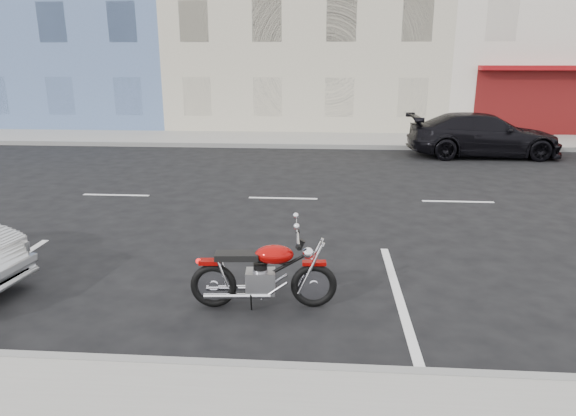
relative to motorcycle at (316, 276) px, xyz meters
name	(u,v)px	position (x,y,z in m)	size (l,w,h in m)	color
ground	(369,200)	(1.13, 5.40, -0.43)	(120.00, 120.00, 0.00)	black
sidewalk_far	(226,139)	(-3.87, 14.10, -0.36)	(80.00, 3.40, 0.15)	gray
curb_far	(218,145)	(-3.87, 12.40, -0.35)	(80.00, 0.12, 0.16)	gray
bldg_cream	(309,5)	(-0.87, 21.70, 5.32)	(12.00, 12.00, 11.50)	#BEB59D
motorcycle	(316,276)	(0.00, 0.00, 0.00)	(1.90, 0.63, 0.95)	black
car_far	(483,135)	(5.29, 11.27, 0.28)	(2.00, 4.91, 1.43)	black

